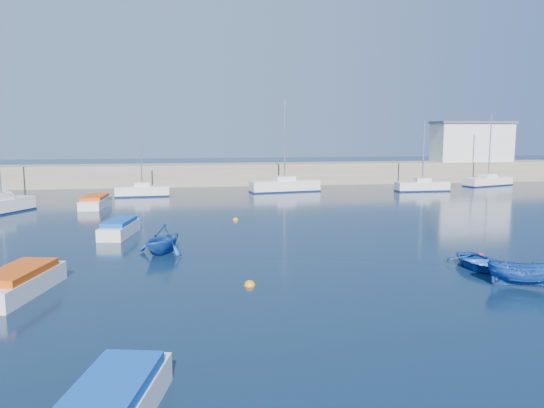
{
  "coord_description": "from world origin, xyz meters",
  "views": [
    {
      "loc": [
        -7.26,
        -19.79,
        6.79
      ],
      "look_at": [
        -1.5,
        16.71,
        1.6
      ],
      "focal_mm": 35.0,
      "sensor_mm": 36.0,
      "label": 1
    }
  ],
  "objects": [
    {
      "name": "motorboat_2",
      "position": [
        -15.48,
        28.47,
        0.49
      ],
      "size": [
        2.12,
        5.19,
        1.05
      ],
      "rotation": [
        0.0,
        0.0,
        -0.07
      ],
      "color": "silver",
      "rests_on": "ground"
    },
    {
      "name": "sailboat_5",
      "position": [
        -12.01,
        35.6,
        0.58
      ],
      "size": [
        5.47,
        1.83,
        7.22
      ],
      "rotation": [
        0.0,
        0.0,
        1.63
      ],
      "color": "silver",
      "rests_on": "ground"
    },
    {
      "name": "back_wall",
      "position": [
        0.0,
        46.0,
        1.3
      ],
      "size": [
        96.0,
        4.5,
        2.6
      ],
      "primitive_type": "cube",
      "color": "gray",
      "rests_on": "ground"
    },
    {
      "name": "motorboat_0",
      "position": [
        -14.32,
        2.88,
        0.53
      ],
      "size": [
        2.82,
        5.27,
        1.12
      ],
      "rotation": [
        0.0,
        0.0,
        -0.23
      ],
      "color": "silver",
      "rests_on": "ground"
    },
    {
      "name": "motorboat_3",
      "position": [
        -9.13,
        -7.95,
        0.51
      ],
      "size": [
        2.63,
        4.91,
        1.09
      ],
      "rotation": [
        0.0,
        0.0,
        -0.23
      ],
      "color": "silver",
      "rests_on": "ground"
    },
    {
      "name": "motorboat_1",
      "position": [
        -11.76,
        14.94,
        0.5
      ],
      "size": [
        2.29,
        4.54,
        1.06
      ],
      "rotation": [
        0.0,
        0.0,
        -0.18
      ],
      "color": "silver",
      "rests_on": "ground"
    },
    {
      "name": "sailboat_3",
      "position": [
        -22.43,
        25.99,
        0.64
      ],
      "size": [
        4.13,
        5.95,
        7.86
      ],
      "rotation": [
        0.0,
        0.0,
        -0.48
      ],
      "color": "silver",
      "rests_on": "ground"
    },
    {
      "name": "dinghy_center",
      "position": [
        6.74,
        3.81,
        0.33
      ],
      "size": [
        2.61,
        3.44,
        0.67
      ],
      "primitive_type": "imported",
      "rotation": [
        0.0,
        0.0,
        -0.1
      ],
      "color": "#16439C",
      "rests_on": "ground"
    },
    {
      "name": "sailboat_8",
      "position": [
        28.94,
        39.86,
        0.56
      ],
      "size": [
        6.93,
        3.92,
        8.7
      ],
      "rotation": [
        0.0,
        0.0,
        1.9
      ],
      "color": "silver",
      "rests_on": "ground"
    },
    {
      "name": "buoy_0",
      "position": [
        -4.72,
        2.6,
        0.0
      ],
      "size": [
        0.49,
        0.49,
        0.49
      ],
      "primitive_type": "sphere",
      "color": "orange",
      "rests_on": "ground"
    },
    {
      "name": "dinghy_left",
      "position": [
        -8.77,
        9.4,
        0.82
      ],
      "size": [
        3.93,
        4.06,
        1.64
      ],
      "primitive_type": "imported",
      "rotation": [
        0.0,
        0.0,
        -0.57
      ],
      "color": "#16439C",
      "rests_on": "ground"
    },
    {
      "name": "buoy_1",
      "position": [
        8.25,
        6.06,
        0.0
      ],
      "size": [
        0.39,
        0.39,
        0.39
      ],
      "primitive_type": "sphere",
      "color": "red",
      "rests_on": "ground"
    },
    {
      "name": "dinghy_right",
      "position": [
        7.07,
        0.52,
        0.6
      ],
      "size": [
        3.3,
        2.43,
        1.2
      ],
      "primitive_type": "imported",
      "rotation": [
        0.0,
        0.0,
        1.11
      ],
      "color": "#16439C",
      "rests_on": "ground"
    },
    {
      "name": "sailboat_6",
      "position": [
        3.22,
        37.59,
        0.68
      ],
      "size": [
        7.91,
        3.3,
        10.05
      ],
      "rotation": [
        0.0,
        0.0,
        1.72
      ],
      "color": "silver",
      "rests_on": "ground"
    },
    {
      "name": "buoy_3",
      "position": [
        -3.84,
        19.63,
        0.0
      ],
      "size": [
        0.43,
        0.43,
        0.43
      ],
      "primitive_type": "sphere",
      "color": "orange",
      "rests_on": "ground"
    },
    {
      "name": "ground",
      "position": [
        0.0,
        0.0,
        0.0
      ],
      "size": [
        220.0,
        220.0,
        0.0
      ],
      "primitive_type": "plane",
      "color": "#0C1E35",
      "rests_on": "ground"
    },
    {
      "name": "harbor_office",
      "position": [
        30.0,
        46.0,
        5.1
      ],
      "size": [
        10.0,
        4.0,
        5.0
      ],
      "primitive_type": "cube",
      "color": "silver",
      "rests_on": "back_wall"
    },
    {
      "name": "sailboat_7",
      "position": [
        18.47,
        35.67,
        0.58
      ],
      "size": [
        5.91,
        1.66,
        7.84
      ],
      "rotation": [
        0.0,
        0.0,
        1.57
      ],
      "color": "silver",
      "rests_on": "ground"
    }
  ]
}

